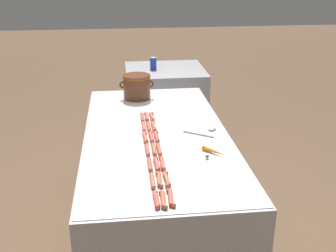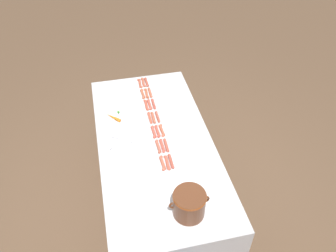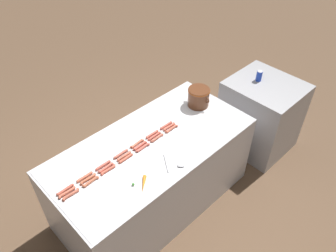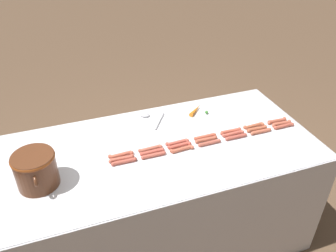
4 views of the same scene
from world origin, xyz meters
name	(u,v)px [view 1 (image 1 of 4)]	position (x,y,z in m)	size (l,w,h in m)	color
ground_plane	(157,238)	(0.00, 0.00, 0.00)	(20.00, 20.00, 0.00)	brown
griddle_counter	(157,188)	(0.00, 0.00, 0.44)	(0.97, 2.01, 0.88)	#BCBCC1
back_cabinet	(165,110)	(0.23, 1.57, 0.46)	(0.81, 0.73, 0.92)	#A0A0A4
hot_dog_0	(156,199)	(-0.08, -0.87, 0.89)	(0.03, 0.16, 0.02)	#B3513E
hot_dog_1	(152,181)	(-0.08, -0.68, 0.89)	(0.03, 0.16, 0.02)	#BC5E44
hot_dog_2	(150,164)	(-0.08, -0.49, 0.89)	(0.03, 0.16, 0.02)	#B14F41
hot_dog_3	(147,150)	(-0.08, -0.30, 0.89)	(0.03, 0.16, 0.02)	#AF5544
hot_dog_4	(145,137)	(-0.08, -0.10, 0.89)	(0.04, 0.16, 0.02)	#BC5C43
hot_dog_5	(144,127)	(-0.08, 0.08, 0.89)	(0.03, 0.16, 0.02)	#B65342
hot_dog_6	(142,117)	(-0.08, 0.27, 0.89)	(0.03, 0.16, 0.02)	#B14F3F
hot_dog_7	(163,200)	(-0.05, -0.87, 0.89)	(0.03, 0.16, 0.02)	#B75C44
hot_dog_8	(159,180)	(-0.04, -0.67, 0.89)	(0.03, 0.16, 0.02)	#B05B3D
hot_dog_9	(157,164)	(-0.04, -0.49, 0.89)	(0.03, 0.16, 0.02)	#BD5645
hot_dog_10	(154,149)	(-0.04, -0.29, 0.89)	(0.03, 0.16, 0.02)	#B15B43
hot_dog_11	(151,137)	(-0.04, -0.10, 0.89)	(0.03, 0.16, 0.02)	#BC4F3F
hot_dog_12	(149,127)	(-0.05, 0.08, 0.89)	(0.03, 0.16, 0.02)	#B84F40
hot_dog_13	(147,117)	(-0.05, 0.28, 0.89)	(0.03, 0.16, 0.02)	#B95743
hot_dog_14	(171,198)	(-0.01, -0.86, 0.89)	(0.03, 0.16, 0.02)	#B25640
hot_dog_15	(167,179)	(-0.01, -0.67, 0.89)	(0.03, 0.16, 0.02)	#B25C3E
hot_dog_16	(162,163)	(-0.01, -0.49, 0.89)	(0.03, 0.16, 0.02)	#BF533E
hot_dog_17	(159,149)	(-0.01, -0.30, 0.89)	(0.03, 0.16, 0.02)	#BD553E
hot_dog_18	(156,137)	(-0.01, -0.10, 0.89)	(0.03, 0.16, 0.02)	#BD5444
hot_dog_19	(154,126)	(-0.01, 0.08, 0.89)	(0.03, 0.16, 0.02)	#B35C47
hot_dog_20	(152,117)	(-0.01, 0.27, 0.89)	(0.03, 0.16, 0.02)	#BD5A42
bean_pot	(137,85)	(-0.09, 0.75, 0.99)	(0.29, 0.23, 0.20)	#562D19
serving_spoon	(208,130)	(0.35, -0.03, 0.89)	(0.24, 0.18, 0.02)	#B7B7BC
carrot	(214,152)	(0.32, -0.38, 0.89)	(0.14, 0.15, 0.03)	orange
soda_can	(153,63)	(0.11, 1.56, 0.98)	(0.07, 0.07, 0.12)	#1938B2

